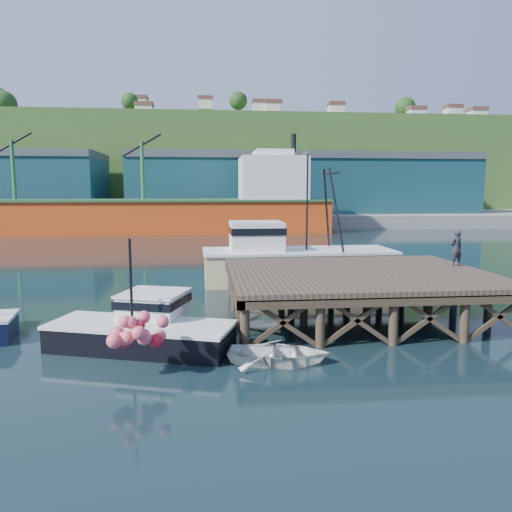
{
  "coord_description": "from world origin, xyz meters",
  "views": [
    {
      "loc": [
        -1.63,
        -22.58,
        5.9
      ],
      "look_at": [
        0.91,
        2.0,
        2.63
      ],
      "focal_mm": 35.0,
      "sensor_mm": 36.0,
      "label": 1
    }
  ],
  "objects": [
    {
      "name": "ground",
      "position": [
        0.0,
        0.0,
        0.0
      ],
      "size": [
        300.0,
        300.0,
        0.0
      ],
      "primitive_type": "plane",
      "color": "black",
      "rests_on": "ground"
    },
    {
      "name": "wharf",
      "position": [
        5.5,
        -0.19,
        1.94
      ],
      "size": [
        12.0,
        10.0,
        2.62
      ],
      "color": "brown",
      "rests_on": "ground"
    },
    {
      "name": "far_quay",
      "position": [
        0.0,
        70.0,
        1.0
      ],
      "size": [
        160.0,
        40.0,
        2.0
      ],
      "primitive_type": "cube",
      "color": "gray",
      "rests_on": "ground"
    },
    {
      "name": "warehouse_left",
      "position": [
        -35.0,
        65.0,
        6.5
      ],
      "size": [
        32.0,
        16.0,
        9.0
      ],
      "primitive_type": "cube",
      "color": "#17424E",
      "rests_on": "far_quay"
    },
    {
      "name": "warehouse_mid",
      "position": [
        0.0,
        65.0,
        6.5
      ],
      "size": [
        28.0,
        16.0,
        9.0
      ],
      "primitive_type": "cube",
      "color": "#17424E",
      "rests_on": "far_quay"
    },
    {
      "name": "warehouse_right",
      "position": [
        30.0,
        65.0,
        6.5
      ],
      "size": [
        30.0,
        16.0,
        9.0
      ],
      "primitive_type": "cube",
      "color": "#17424E",
      "rests_on": "far_quay"
    },
    {
      "name": "cargo_ship",
      "position": [
        -8.46,
        48.0,
        3.31
      ],
      "size": [
        55.5,
        10.0,
        13.75
      ],
      "color": "#DC4814",
      "rests_on": "ground"
    },
    {
      "name": "hillside",
      "position": [
        0.0,
        100.0,
        11.0
      ],
      "size": [
        220.0,
        50.0,
        22.0
      ],
      "primitive_type": "cube",
      "color": "#2D511E",
      "rests_on": "ground"
    },
    {
      "name": "boat_black",
      "position": [
        -3.94,
        -3.99,
        0.78
      ],
      "size": [
        7.27,
        6.03,
        4.22
      ],
      "rotation": [
        0.0,
        0.0,
        -0.31
      ],
      "color": "black",
      "rests_on": "ground"
    },
    {
      "name": "trawler",
      "position": [
        4.09,
        8.87,
        1.68
      ],
      "size": [
        12.27,
        4.54,
        8.17
      ],
      "rotation": [
        0.0,
        0.0,
        0.01
      ],
      "color": "beige",
      "rests_on": "ground"
    },
    {
      "name": "dinghy",
      "position": [
        0.82,
        -6.28,
        0.36
      ],
      "size": [
        3.89,
        3.13,
        0.71
      ],
      "primitive_type": "imported",
      "rotation": [
        0.0,
        0.0,
        1.36
      ],
      "color": "white",
      "rests_on": "ground"
    },
    {
      "name": "dockworker",
      "position": [
        10.9,
        1.02,
        3.02
      ],
      "size": [
        0.73,
        0.57,
        1.78
      ],
      "primitive_type": "imported",
      "rotation": [
        0.0,
        0.0,
        3.38
      ],
      "color": "#212129",
      "rests_on": "wharf"
    }
  ]
}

